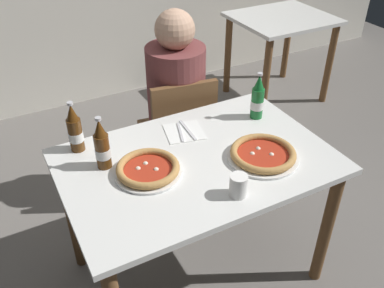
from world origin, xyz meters
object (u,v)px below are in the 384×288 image
object	(u,v)px
diner_seated	(177,113)
dining_table_main	(197,179)
pizza_margherita_near	(148,169)
pizza_marinara_far	(263,154)
napkin_with_cutlery	(184,132)
beer_bottle_left	(75,130)
beer_bottle_center	(258,99)
dining_table_background	(281,35)
chair_behind_table	(179,131)
paper_cup	(238,186)
beer_bottle_right	(102,147)

from	to	relation	value
diner_seated	dining_table_main	bearing A→B (deg)	-108.37
pizza_margherita_near	pizza_marinara_far	size ratio (longest dim) A/B	0.91
dining_table_main	napkin_with_cutlery	distance (m)	0.26
beer_bottle_left	beer_bottle_center	bearing A→B (deg)	-9.18
dining_table_background	pizza_margherita_near	world-z (taller)	pizza_margherita_near
chair_behind_table	pizza_margherita_near	world-z (taller)	chair_behind_table
pizza_margherita_near	pizza_marinara_far	world-z (taller)	same
pizza_marinara_far	paper_cup	distance (m)	0.28
diner_seated	pizza_margherita_near	distance (m)	0.81
pizza_marinara_far	beer_bottle_right	distance (m)	0.70
dining_table_main	napkin_with_cutlery	world-z (taller)	napkin_with_cutlery
diner_seated	napkin_with_cutlery	xyz separation A→B (m)	(-0.17, -0.44, 0.17)
diner_seated	pizza_marinara_far	world-z (taller)	diner_seated
dining_table_main	chair_behind_table	world-z (taller)	chair_behind_table
pizza_margherita_near	pizza_marinara_far	distance (m)	0.51
beer_bottle_left	pizza_marinara_far	bearing A→B (deg)	-32.54
paper_cup	beer_bottle_right	bearing A→B (deg)	133.70
dining_table_background	paper_cup	size ratio (longest dim) A/B	8.42
dining_table_main	beer_bottle_center	distance (m)	0.52
chair_behind_table	pizza_marinara_far	bearing A→B (deg)	102.00
chair_behind_table	beer_bottle_right	xyz separation A→B (m)	(-0.59, -0.47, 0.37)
beer_bottle_right	paper_cup	xyz separation A→B (m)	(0.41, -0.43, -0.06)
dining_table_background	pizza_marinara_far	world-z (taller)	pizza_marinara_far
pizza_marinara_far	beer_bottle_left	xyz separation A→B (m)	(-0.71, 0.45, 0.08)
beer_bottle_left	beer_bottle_right	world-z (taller)	same
pizza_marinara_far	beer_bottle_right	bearing A→B (deg)	156.88
dining_table_main	beer_bottle_center	world-z (taller)	beer_bottle_center
dining_table_main	napkin_with_cutlery	bearing A→B (deg)	77.84
napkin_with_cutlery	chair_behind_table	bearing A→B (deg)	67.41
pizza_margherita_near	napkin_with_cutlery	distance (m)	0.35
beer_bottle_center	paper_cup	xyz separation A→B (m)	(-0.41, -0.46, -0.06)
diner_seated	dining_table_background	world-z (taller)	diner_seated
diner_seated	beer_bottle_center	xyz separation A→B (m)	(0.22, -0.48, 0.27)
pizza_marinara_far	beer_bottle_center	size ratio (longest dim) A/B	1.29
dining_table_main	dining_table_background	bearing A→B (deg)	41.76
pizza_margherita_near	beer_bottle_left	bearing A→B (deg)	124.68
dining_table_background	pizza_margherita_near	distance (m)	2.31
pizza_margherita_near	beer_bottle_center	bearing A→B (deg)	14.01
dining_table_background	pizza_margherita_near	xyz separation A→B (m)	(-1.82, -1.41, 0.18)
diner_seated	paper_cup	bearing A→B (deg)	-101.41
beer_bottle_left	napkin_with_cutlery	world-z (taller)	beer_bottle_left
beer_bottle_left	napkin_with_cutlery	bearing A→B (deg)	-11.29
chair_behind_table	dining_table_background	world-z (taller)	chair_behind_table
beer_bottle_center	napkin_with_cutlery	bearing A→B (deg)	173.52
chair_behind_table	napkin_with_cutlery	world-z (taller)	chair_behind_table
beer_bottle_right	napkin_with_cutlery	xyz separation A→B (m)	(0.43, 0.08, -0.10)
diner_seated	beer_bottle_right	size ratio (longest dim) A/B	4.89
chair_behind_table	pizza_margherita_near	size ratio (longest dim) A/B	2.92
pizza_margherita_near	beer_bottle_right	world-z (taller)	beer_bottle_right
dining_table_main	beer_bottle_left	world-z (taller)	beer_bottle_left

